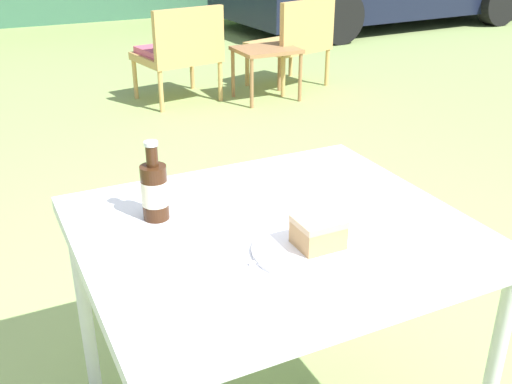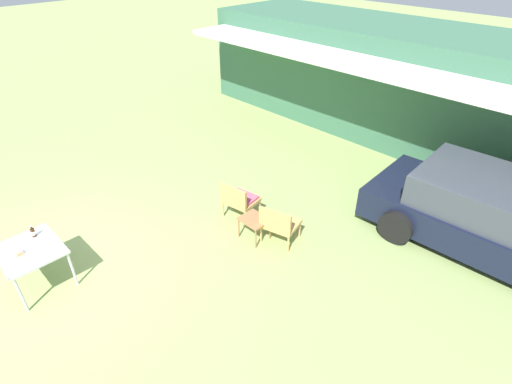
% 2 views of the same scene
% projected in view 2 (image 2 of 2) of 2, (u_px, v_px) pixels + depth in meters
% --- Properties ---
extents(ground_plane, '(60.00, 60.00, 0.00)m').
position_uv_depth(ground_plane, '(43.00, 282.00, 6.32)').
color(ground_plane, '#8CA35B').
extents(cabin_building, '(11.65, 4.31, 2.69)m').
position_uv_depth(cabin_building, '(410.00, 83.00, 10.31)').
color(cabin_building, '#38664C').
rests_on(cabin_building, ground_plane).
extents(parked_car, '(4.41, 2.25, 1.28)m').
position_uv_depth(parked_car, '(496.00, 218.00, 6.71)').
color(parked_car, black).
rests_on(parked_car, ground_plane).
extents(wicker_chair_cushioned, '(0.67, 0.61, 0.76)m').
position_uv_depth(wicker_chair_cushioned, '(239.00, 199.00, 7.54)').
color(wicker_chair_cushioned, tan).
rests_on(wicker_chair_cushioned, ground_plane).
extents(wicker_chair_plain, '(0.71, 0.66, 0.76)m').
position_uv_depth(wicker_chair_plain, '(279.00, 223.00, 6.91)').
color(wicker_chair_plain, tan).
rests_on(wicker_chair_plain, ground_plane).
extents(garden_side_table, '(0.49, 0.41, 0.42)m').
position_uv_depth(garden_side_table, '(254.00, 221.00, 7.04)').
color(garden_side_table, '#996B42').
rests_on(garden_side_table, ground_plane).
extents(patio_table, '(0.95, 0.83, 0.69)m').
position_uv_depth(patio_table, '(31.00, 252.00, 5.98)').
color(patio_table, silver).
rests_on(patio_table, ground_plane).
extents(cake_on_plate, '(0.25, 0.25, 0.08)m').
position_uv_depth(cake_on_plate, '(19.00, 253.00, 5.83)').
color(cake_on_plate, white).
rests_on(cake_on_plate, patio_table).
extents(cola_bottle_near, '(0.07, 0.07, 0.21)m').
position_uv_depth(cola_bottle_near, '(33.00, 232.00, 6.15)').
color(cola_bottle_near, '#381E0F').
rests_on(cola_bottle_near, patio_table).
extents(fork, '(0.18, 0.02, 0.01)m').
position_uv_depth(fork, '(18.00, 252.00, 5.89)').
color(fork, silver).
rests_on(fork, patio_table).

